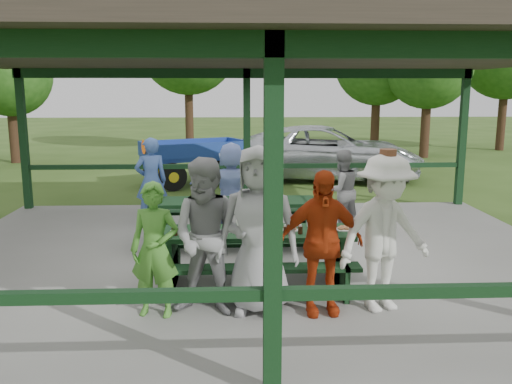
{
  "coord_description": "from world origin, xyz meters",
  "views": [
    {
      "loc": [
        -0.32,
        -8.04,
        2.67
      ],
      "look_at": [
        0.02,
        -0.3,
        1.19
      ],
      "focal_mm": 38.0,
      "sensor_mm": 36.0,
      "label": 1
    }
  ],
  "objects_px": {
    "contestant_green": "(155,250)",
    "farm_trailer": "(194,161)",
    "picnic_table_far": "(234,216)",
    "spectator_grey": "(341,190)",
    "spectator_blue": "(151,181)",
    "spectator_lblue": "(231,187)",
    "contestant_white_fedora": "(384,233)",
    "contestant_grey_mid": "(258,230)",
    "contestant_red": "(321,243)",
    "contestant_grey_left": "(209,237)",
    "pickup_truck": "(325,153)",
    "picnic_table_near": "(255,251)"
  },
  "relations": [
    {
      "from": "contestant_green",
      "to": "farm_trailer",
      "type": "relative_size",
      "value": 0.42
    },
    {
      "from": "picnic_table_far",
      "to": "spectator_grey",
      "type": "bearing_deg",
      "value": 22.09
    },
    {
      "from": "spectator_blue",
      "to": "spectator_lblue",
      "type": "bearing_deg",
      "value": 141.95
    },
    {
      "from": "farm_trailer",
      "to": "contestant_white_fedora",
      "type": "bearing_deg",
      "value": -97.77
    },
    {
      "from": "contestant_grey_mid",
      "to": "spectator_lblue",
      "type": "xyz_separation_m",
      "value": [
        -0.31,
        3.7,
        -0.16
      ]
    },
    {
      "from": "picnic_table_far",
      "to": "contestant_red",
      "type": "xyz_separation_m",
      "value": [
        0.99,
        -2.9,
        0.36
      ]
    },
    {
      "from": "contestant_grey_left",
      "to": "contestant_grey_mid",
      "type": "relative_size",
      "value": 0.93
    },
    {
      "from": "contestant_grey_mid",
      "to": "pickup_truck",
      "type": "bearing_deg",
      "value": 86.65
    },
    {
      "from": "contestant_red",
      "to": "spectator_lblue",
      "type": "bearing_deg",
      "value": 100.65
    },
    {
      "from": "contestant_grey_mid",
      "to": "spectator_lblue",
      "type": "relative_size",
      "value": 1.19
    },
    {
      "from": "contestant_grey_left",
      "to": "spectator_blue",
      "type": "xyz_separation_m",
      "value": [
        -1.28,
        4.31,
        -0.07
      ]
    },
    {
      "from": "contestant_green",
      "to": "contestant_grey_mid",
      "type": "bearing_deg",
      "value": 12.55
    },
    {
      "from": "contestant_red",
      "to": "spectator_grey",
      "type": "bearing_deg",
      "value": 70.59
    },
    {
      "from": "picnic_table_far",
      "to": "contestant_grey_left",
      "type": "xyz_separation_m",
      "value": [
        -0.29,
        -2.88,
        0.43
      ]
    },
    {
      "from": "picnic_table_near",
      "to": "contestant_white_fedora",
      "type": "height_order",
      "value": "contestant_white_fedora"
    },
    {
      "from": "spectator_blue",
      "to": "spectator_grey",
      "type": "height_order",
      "value": "spectator_blue"
    },
    {
      "from": "farm_trailer",
      "to": "contestant_grey_left",
      "type": "bearing_deg",
      "value": -109.74
    },
    {
      "from": "contestant_red",
      "to": "spectator_grey",
      "type": "xyz_separation_m",
      "value": [
        0.98,
        3.7,
        -0.09
      ]
    },
    {
      "from": "contestant_grey_left",
      "to": "picnic_table_far",
      "type": "bearing_deg",
      "value": 97.09
    },
    {
      "from": "contestant_green",
      "to": "contestant_white_fedora",
      "type": "bearing_deg",
      "value": 10.75
    },
    {
      "from": "contestant_green",
      "to": "spectator_blue",
      "type": "distance_m",
      "value": 4.37
    },
    {
      "from": "contestant_grey_left",
      "to": "spectator_lblue",
      "type": "xyz_separation_m",
      "value": [
        0.25,
        3.74,
        -0.09
      ]
    },
    {
      "from": "contestant_white_fedora",
      "to": "picnic_table_far",
      "type": "bearing_deg",
      "value": 102.09
    },
    {
      "from": "spectator_grey",
      "to": "contestant_red",
      "type": "bearing_deg",
      "value": 55.59
    },
    {
      "from": "spectator_lblue",
      "to": "farm_trailer",
      "type": "distance_m",
      "value": 5.71
    },
    {
      "from": "contestant_red",
      "to": "contestant_grey_left",
      "type": "bearing_deg",
      "value": 174.31
    },
    {
      "from": "contestant_green",
      "to": "contestant_grey_left",
      "type": "xyz_separation_m",
      "value": [
        0.61,
        0.01,
        0.13
      ]
    },
    {
      "from": "contestant_grey_left",
      "to": "spectator_grey",
      "type": "bearing_deg",
      "value": 71.22
    },
    {
      "from": "picnic_table_near",
      "to": "contestant_grey_left",
      "type": "height_order",
      "value": "contestant_grey_left"
    },
    {
      "from": "picnic_table_near",
      "to": "contestant_grey_mid",
      "type": "relative_size",
      "value": 1.29
    },
    {
      "from": "contestant_green",
      "to": "spectator_grey",
      "type": "height_order",
      "value": "contestant_green"
    },
    {
      "from": "contestant_white_fedora",
      "to": "spectator_grey",
      "type": "xyz_separation_m",
      "value": [
        0.23,
        3.65,
        -0.18
      ]
    },
    {
      "from": "contestant_green",
      "to": "contestant_red",
      "type": "relative_size",
      "value": 0.92
    },
    {
      "from": "contestant_green",
      "to": "spectator_lblue",
      "type": "height_order",
      "value": "spectator_lblue"
    },
    {
      "from": "spectator_blue",
      "to": "picnic_table_near",
      "type": "bearing_deg",
      "value": 100.52
    },
    {
      "from": "contestant_grey_mid",
      "to": "contestant_white_fedora",
      "type": "distance_m",
      "value": 1.46
    },
    {
      "from": "farm_trailer",
      "to": "spectator_lblue",
      "type": "bearing_deg",
      "value": -104.0
    },
    {
      "from": "contestant_green",
      "to": "pickup_truck",
      "type": "height_order",
      "value": "contestant_green"
    },
    {
      "from": "contestant_red",
      "to": "contestant_white_fedora",
      "type": "xyz_separation_m",
      "value": [
        0.75,
        0.06,
        0.09
      ]
    },
    {
      "from": "spectator_lblue",
      "to": "contestant_grey_left",
      "type": "bearing_deg",
      "value": 83.59
    },
    {
      "from": "spectator_grey",
      "to": "contestant_white_fedora",
      "type": "bearing_deg",
      "value": 66.79
    },
    {
      "from": "picnic_table_near",
      "to": "picnic_table_far",
      "type": "distance_m",
      "value": 2.02
    },
    {
      "from": "picnic_table_far",
      "to": "spectator_grey",
      "type": "xyz_separation_m",
      "value": [
        1.97,
        0.8,
        0.27
      ]
    },
    {
      "from": "contestant_red",
      "to": "spectator_blue",
      "type": "bearing_deg",
      "value": 115.96
    },
    {
      "from": "picnic_table_near",
      "to": "contestant_green",
      "type": "relative_size",
      "value": 1.63
    },
    {
      "from": "picnic_table_far",
      "to": "spectator_blue",
      "type": "xyz_separation_m",
      "value": [
        -1.57,
        1.43,
        0.36
      ]
    },
    {
      "from": "picnic_table_near",
      "to": "spectator_lblue",
      "type": "height_order",
      "value": "spectator_lblue"
    },
    {
      "from": "spectator_blue",
      "to": "contestant_grey_left",
      "type": "bearing_deg",
      "value": 88.76
    },
    {
      "from": "spectator_grey",
      "to": "farm_trailer",
      "type": "distance_m",
      "value": 6.45
    },
    {
      "from": "contestant_red",
      "to": "spectator_blue",
      "type": "xyz_separation_m",
      "value": [
        -2.56,
        4.34,
        -0.0
      ]
    }
  ]
}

